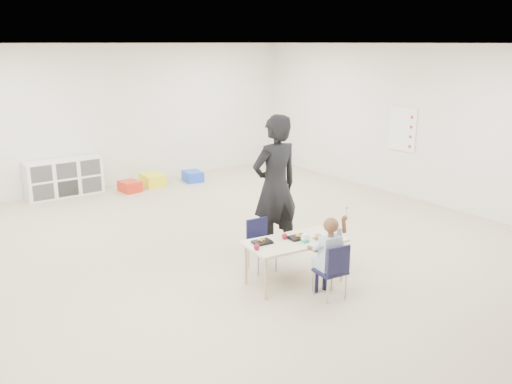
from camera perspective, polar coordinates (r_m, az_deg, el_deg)
room at (r=7.31m, az=-1.00°, el=4.33°), size 9.00×9.02×2.80m
table at (r=6.57m, az=4.05°, el=-7.27°), size 1.25×0.74×0.55m
chair_near at (r=6.24m, az=7.84°, el=-8.15°), size 0.35×0.33×0.65m
chair_far at (r=6.89m, az=0.65°, el=-5.68°), size 0.35×0.33×0.65m
child at (r=6.17m, az=7.90°, el=-6.55°), size 0.49×0.49×1.03m
lunch_tray_near at (r=6.51m, az=4.44°, el=-4.80°), size 0.24×0.19×0.03m
lunch_tray_far at (r=6.35m, az=0.66°, el=-5.30°), size 0.24×0.19×0.03m
milk_carton at (r=6.38m, az=5.18°, el=-4.93°), size 0.08×0.08×0.10m
bread_roll at (r=6.53m, az=6.57°, el=-4.64°), size 0.09×0.09×0.07m
apple_near at (r=6.48m, az=3.03°, el=-4.68°), size 0.07×0.07×0.07m
apple_far at (r=6.15m, az=0.07°, el=-5.82°), size 0.07×0.07×0.07m
cubby_shelf at (r=10.84m, az=-19.54°, el=1.44°), size 1.40×0.40×0.70m
rules_poster at (r=10.49m, az=15.18°, el=6.38°), size 0.02×0.60×0.80m
adult at (r=7.21m, az=2.03°, el=0.59°), size 0.72×0.48×1.93m
bin_red at (r=10.84m, az=-13.14°, el=0.59°), size 0.37×0.45×0.21m
bin_yellow at (r=11.17m, az=-10.86°, el=1.27°), size 0.39×0.50×0.25m
bin_blue at (r=11.41m, az=-6.67°, el=1.66°), size 0.40×0.48×0.21m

